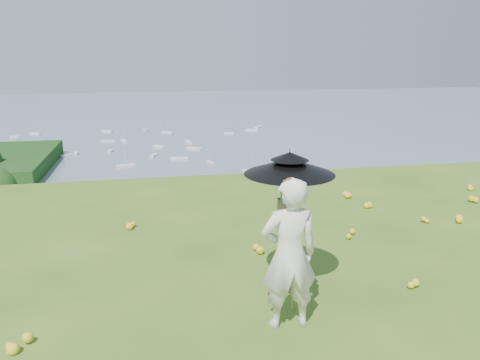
{
  "coord_description": "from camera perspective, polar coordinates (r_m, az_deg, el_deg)",
  "views": [
    {
      "loc": [
        -2.39,
        -4.75,
        3.1
      ],
      "look_at": [
        -0.9,
        2.9,
        0.96
      ],
      "focal_mm": 35.0,
      "sensor_mm": 36.0,
      "label": 1
    }
  ],
  "objects": [
    {
      "name": "painter_cap",
      "position": [
        5.05,
        6.27,
        -0.25
      ],
      "size": [
        0.2,
        0.24,
        0.1
      ],
      "primitive_type": null,
      "rotation": [
        0.0,
        0.0,
        -0.03
      ],
      "color": "#D67585",
      "rests_on": "painter"
    },
    {
      "name": "wildflowers",
      "position": [
        6.32,
        13.07,
        -13.83
      ],
      "size": [
        10.0,
        10.5,
        0.12
      ],
      "primitive_type": null,
      "color": "yellow",
      "rests_on": "ground"
    },
    {
      "name": "moored_boats",
      "position": [
        170.07,
        -14.23,
        2.36
      ],
      "size": [
        140.0,
        140.0,
        0.7
      ],
      "primitive_type": null,
      "color": "silver",
      "rests_on": "bay_water"
    },
    {
      "name": "field_easel",
      "position": [
        5.96,
        5.85,
        -7.96
      ],
      "size": [
        0.61,
        0.61,
        1.49
      ],
      "primitive_type": null,
      "rotation": [
        0.0,
        0.0,
        -0.08
      ],
      "color": "olive",
      "rests_on": "ground"
    },
    {
      "name": "slope_trees",
      "position": [
        43.74,
        -7.04,
        -9.24
      ],
      "size": [
        110.0,
        50.0,
        6.0
      ],
      "primitive_type": null,
      "color": "#164A18",
      "rests_on": "forest_slope"
    },
    {
      "name": "sun_umbrella",
      "position": [
        5.71,
        6.02,
        0.11
      ],
      "size": [
        1.32,
        1.32,
        0.75
      ],
      "primitive_type": null,
      "rotation": [
        0.0,
        0.0,
        -0.22
      ],
      "color": "black",
      "rests_on": "field_easel"
    },
    {
      "name": "painter",
      "position": [
        5.34,
        6.01,
        -9.04
      ],
      "size": [
        0.66,
        0.44,
        1.8
      ],
      "primitive_type": "imported",
      "rotation": [
        0.0,
        0.0,
        3.15
      ],
      "color": "white",
      "rests_on": "ground"
    },
    {
      "name": "bay_water",
      "position": [
        247.55,
        -10.47,
        6.45
      ],
      "size": [
        700.0,
        700.0,
        0.0
      ],
      "primitive_type": "plane",
      "color": "slate",
      "rests_on": "ground"
    },
    {
      "name": "harbor_town",
      "position": [
        86.18,
        -8.73,
        -7.09
      ],
      "size": [
        110.0,
        22.0,
        5.0
      ],
      "primitive_type": null,
      "color": "silver",
      "rests_on": "shoreline_tier"
    },
    {
      "name": "ground",
      "position": [
        6.15,
        14.01,
        -15.4
      ],
      "size": [
        14.0,
        14.0,
        0.0
      ],
      "primitive_type": "plane",
      "color": "#39641C",
      "rests_on": "ground"
    },
    {
      "name": "shoreline_tier",
      "position": [
        88.85,
        -8.56,
        -10.97
      ],
      "size": [
        170.0,
        28.0,
        8.0
      ],
      "primitive_type": "cube",
      "color": "slate",
      "rests_on": "bay_water"
    }
  ]
}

